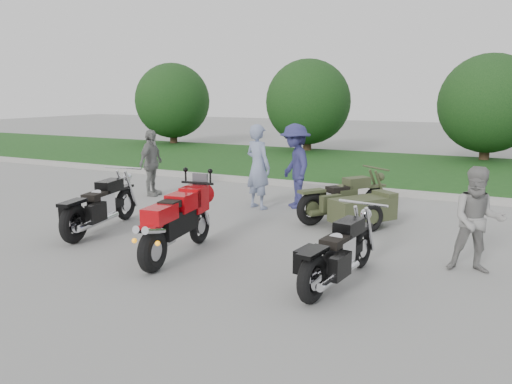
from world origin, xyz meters
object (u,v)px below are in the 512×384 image
at_px(cruiser_sidecar, 353,205).
at_px(person_stripe, 258,167).
at_px(cruiser_right, 337,255).
at_px(person_denim, 295,166).
at_px(person_back, 151,163).
at_px(person_grey, 477,220).
at_px(sportbike_red, 176,220).
at_px(cruiser_left, 99,207).

height_order(cruiser_sidecar, person_stripe, person_stripe).
relative_size(cruiser_right, person_denim, 1.15).
bearing_deg(cruiser_right, person_stripe, 136.97).
relative_size(person_denim, person_back, 1.14).
bearing_deg(cruiser_right, person_grey, 48.72).
xyz_separation_m(cruiser_sidecar, person_stripe, (-2.36, 0.55, 0.54)).
bearing_deg(person_grey, person_back, 152.93).
xyz_separation_m(sportbike_red, person_grey, (4.30, 1.38, 0.17)).
bearing_deg(person_grey, cruiser_left, 177.17).
height_order(cruiser_left, person_grey, person_grey).
height_order(cruiser_left, person_denim, person_denim).
xyz_separation_m(cruiser_left, person_back, (-1.24, 3.19, 0.37)).
height_order(cruiser_right, person_stripe, person_stripe).
bearing_deg(cruiser_sidecar, cruiser_right, -42.80).
bearing_deg(cruiser_right, person_denim, 126.81).
relative_size(cruiser_right, person_stripe, 1.15).
bearing_deg(person_denim, sportbike_red, -43.21).
bearing_deg(person_back, person_stripe, -99.55).
bearing_deg(sportbike_red, person_grey, 11.74).
distance_m(cruiser_left, cruiser_right, 4.87).
relative_size(cruiser_right, cruiser_sidecar, 1.04).
bearing_deg(person_back, sportbike_red, -145.87).
bearing_deg(person_denim, person_stripe, -96.05).
xyz_separation_m(sportbike_red, person_denim, (0.36, 4.15, 0.35)).
bearing_deg(sportbike_red, cruiser_right, -6.81).
xyz_separation_m(sportbike_red, person_stripe, (-0.36, 3.70, 0.34)).
height_order(cruiser_right, person_grey, person_grey).
xyz_separation_m(person_grey, person_denim, (-3.94, 2.76, 0.18)).
bearing_deg(cruiser_left, cruiser_sidecar, 21.43).
bearing_deg(person_stripe, cruiser_right, 150.65).
distance_m(sportbike_red, person_denim, 4.18).
bearing_deg(person_back, person_grey, -115.24).
bearing_deg(cruiser_right, cruiser_left, -179.23).
relative_size(cruiser_left, person_denim, 1.25).
distance_m(cruiser_right, cruiser_sidecar, 3.24).
bearing_deg(sportbike_red, person_back, 126.02).
bearing_deg(cruiser_left, person_denim, 44.47).
xyz_separation_m(cruiser_right, cruiser_sidecar, (-0.65, 3.18, -0.02)).
distance_m(sportbike_red, cruiser_sidecar, 3.74).
distance_m(cruiser_left, person_back, 3.44).
bearing_deg(cruiser_sidecar, person_back, -150.94).
relative_size(cruiser_sidecar, person_denim, 1.11).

